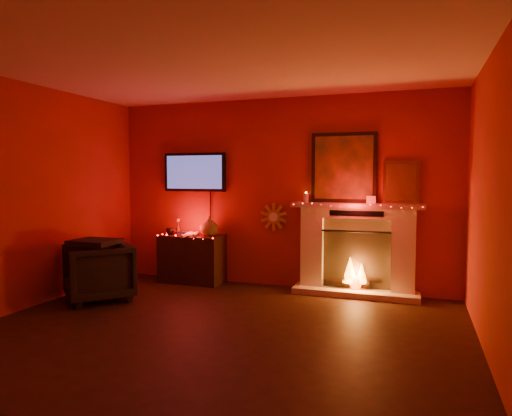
% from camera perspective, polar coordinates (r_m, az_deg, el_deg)
% --- Properties ---
extents(room, '(5.00, 5.00, 5.00)m').
position_cam_1_polar(room, '(4.24, -7.12, 0.74)').
color(room, black).
rests_on(room, ground).
extents(floor, '(5.00, 5.00, 0.00)m').
position_cam_1_polar(floor, '(4.53, -6.97, -16.59)').
color(floor, black).
rests_on(floor, ground).
extents(fireplace, '(1.72, 0.40, 2.18)m').
position_cam_1_polar(fireplace, '(6.28, 12.41, -4.00)').
color(fireplace, beige).
rests_on(fireplace, floor).
extents(tv, '(1.00, 0.07, 1.24)m').
position_cam_1_polar(tv, '(7.01, -7.66, 4.44)').
color(tv, black).
rests_on(tv, room).
extents(sunburst_clock, '(0.40, 0.03, 0.40)m').
position_cam_1_polar(sunburst_clock, '(6.59, 2.22, -1.13)').
color(sunburst_clock, gold).
rests_on(sunburst_clock, room).
extents(console_table, '(0.93, 0.58, 1.00)m').
position_cam_1_polar(console_table, '(6.92, -7.87, -5.94)').
color(console_table, black).
rests_on(console_table, floor).
extents(armchair, '(1.12, 1.12, 0.73)m').
position_cam_1_polar(armchair, '(6.23, -19.13, -7.56)').
color(armchair, black).
rests_on(armchair, floor).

